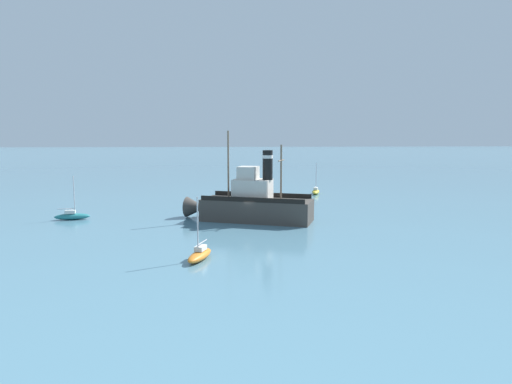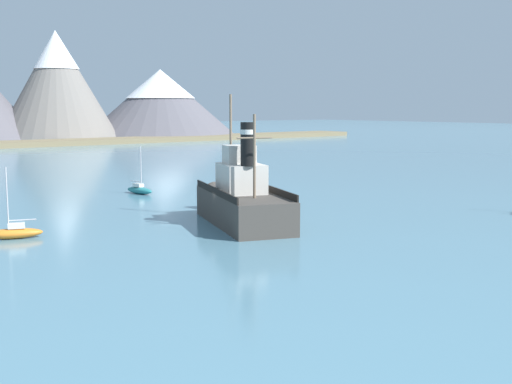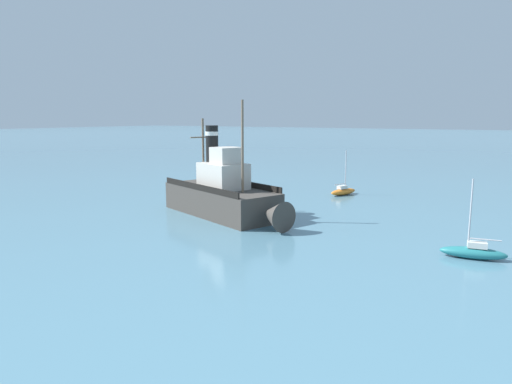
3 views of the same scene
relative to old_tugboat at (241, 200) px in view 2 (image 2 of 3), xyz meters
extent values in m
plane|color=teal|center=(-1.20, -0.32, -1.83)|extent=(600.00, 600.00, 0.00)
cone|color=slate|center=(35.94, 129.99, 12.69)|extent=(32.63, 32.63, 29.04)
cone|color=white|center=(35.94, 129.99, 22.17)|extent=(12.01, 12.01, 10.17)
cone|color=#56545B|center=(66.71, 128.92, 8.11)|extent=(45.85, 45.85, 19.88)
cone|color=white|center=(66.71, 128.92, 13.86)|extent=(20.52, 20.52, 8.47)
cube|color=#423D38|center=(-0.21, -0.58, -0.63)|extent=(8.18, 12.78, 2.40)
cone|color=#423D38|center=(2.21, 6.20, -0.63)|extent=(3.02, 3.05, 2.35)
cube|color=beige|center=(-0.04, -0.11, 1.67)|extent=(4.17, 4.78, 2.20)
cube|color=beige|center=(0.13, 0.36, 3.47)|extent=(2.74, 2.62, 1.40)
cylinder|color=black|center=(-0.61, -1.71, 4.37)|extent=(1.10, 1.10, 3.20)
cylinder|color=silver|center=(-0.61, -1.71, 5.27)|extent=(1.16, 1.16, 0.35)
cylinder|color=#75604C|center=(0.90, 2.53, 4.32)|extent=(0.20, 0.20, 7.50)
cylinder|color=#75604C|center=(-1.11, -3.12, 3.57)|extent=(0.20, 0.20, 6.00)
cylinder|color=#75604C|center=(-1.11, -3.12, 4.89)|extent=(2.49, 0.99, 0.12)
cube|color=black|center=(-2.24, 0.15, 0.82)|extent=(3.94, 10.78, 0.50)
cube|color=black|center=(1.82, -1.30, 0.82)|extent=(3.94, 10.78, 0.50)
ellipsoid|color=orange|center=(-15.69, 4.88, -1.48)|extent=(3.95, 2.28, 0.70)
cube|color=silver|center=(-15.50, 4.81, -0.95)|extent=(1.25, 0.96, 0.36)
cylinder|color=#B7B7BC|center=(-15.98, 4.98, 0.97)|extent=(0.10, 0.10, 4.20)
cylinder|color=#B7B7BC|center=(-15.13, 4.68, -0.58)|extent=(1.73, 0.66, 0.08)
ellipsoid|color=#23757A|center=(1.90, 20.04, -1.48)|extent=(1.73, 3.93, 0.70)
cube|color=silver|center=(1.86, 20.23, -0.95)|extent=(0.82, 1.19, 0.36)
cylinder|color=#B7B7BC|center=(1.95, 19.74, 0.97)|extent=(0.10, 0.10, 4.20)
cylinder|color=#B7B7BC|center=(1.80, 20.63, -0.58)|extent=(0.39, 1.79, 0.08)
camera|label=1|loc=(-49.68, 2.89, 7.67)|focal=32.00mm
camera|label=2|loc=(-29.16, -39.05, 7.05)|focal=45.00mm
camera|label=3|loc=(31.67, 22.96, 6.73)|focal=32.00mm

